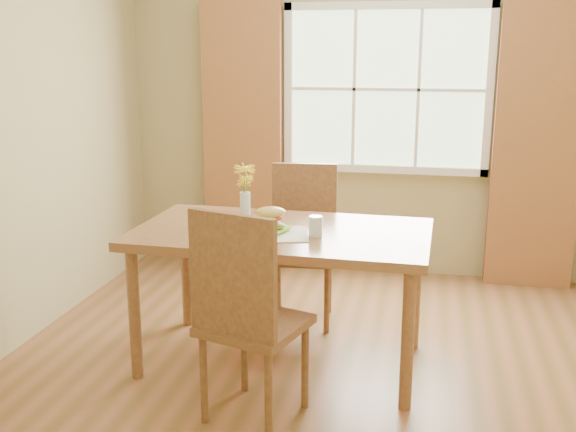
% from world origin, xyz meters
% --- Properties ---
extents(room, '(4.24, 3.84, 2.74)m').
position_xyz_m(room, '(0.00, 0.00, 1.35)').
color(room, brown).
rests_on(room, ground).
extents(window, '(1.62, 0.06, 1.32)m').
position_xyz_m(window, '(0.00, 1.87, 1.50)').
color(window, '#B4CE9C').
rests_on(window, room).
extents(curtain_left, '(0.65, 0.08, 2.20)m').
position_xyz_m(curtain_left, '(-1.15, 1.78, 1.10)').
color(curtain_left, maroon).
rests_on(curtain_left, room).
extents(curtain_right, '(0.65, 0.08, 2.20)m').
position_xyz_m(curtain_right, '(1.15, 1.78, 1.10)').
color(curtain_right, maroon).
rests_on(curtain_right, room).
extents(dining_table, '(1.69, 0.98, 0.81)m').
position_xyz_m(dining_table, '(-0.45, 0.08, 0.73)').
color(dining_table, olive).
rests_on(dining_table, room).
extents(chair_near, '(0.57, 0.57, 1.10)m').
position_xyz_m(chair_near, '(-0.47, -0.63, 0.60)').
color(chair_near, brown).
rests_on(chair_near, room).
extents(chair_far, '(0.48, 0.48, 1.06)m').
position_xyz_m(chair_far, '(-0.46, 0.79, 0.58)').
color(chair_far, brown).
rests_on(chair_far, room).
extents(placemat, '(0.52, 0.43, 0.01)m').
position_xyz_m(placemat, '(-0.50, -0.04, 0.82)').
color(placemat, beige).
rests_on(placemat, dining_table).
extents(plate, '(0.32, 0.32, 0.01)m').
position_xyz_m(plate, '(-0.54, -0.01, 0.82)').
color(plate, '#89DE37').
rests_on(plate, placemat).
extents(croissant_sandwich, '(0.20, 0.15, 0.13)m').
position_xyz_m(croissant_sandwich, '(-0.49, 0.00, 0.89)').
color(croissant_sandwich, '#FAC955').
rests_on(croissant_sandwich, plate).
extents(water_glass, '(0.08, 0.08, 0.11)m').
position_xyz_m(water_glass, '(-0.24, -0.01, 0.87)').
color(water_glass, silver).
rests_on(water_glass, dining_table).
extents(flower_vase, '(0.13, 0.13, 0.33)m').
position_xyz_m(flower_vase, '(-0.72, 0.30, 1.01)').
color(flower_vase, silver).
rests_on(flower_vase, dining_table).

